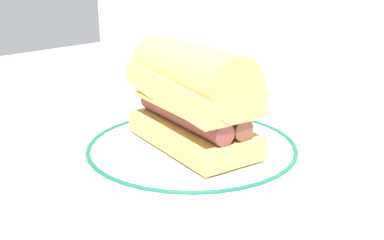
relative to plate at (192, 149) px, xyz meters
The scene contains 4 objects.
ground_plane 0.01m from the plate, 148.48° to the right, with size 1.50×1.50×0.00m, color silver.
plate is the anchor object (origin of this frame).
sausage_sandwich 0.07m from the plate, 165.96° to the left, with size 0.19×0.12×0.12m.
drinking_glass 0.21m from the plate, 88.98° to the left, with size 0.07×0.07×0.09m.
Camera 1 is at (0.38, -0.37, 0.23)m, focal length 44.76 mm.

